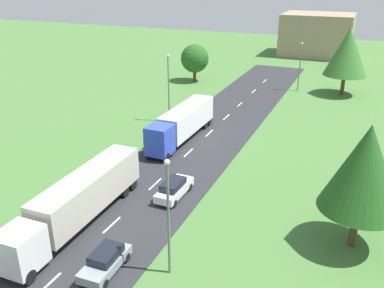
# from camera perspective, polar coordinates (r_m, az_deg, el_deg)

# --- Properties ---
(road) EXTENTS (10.00, 140.00, 0.06)m
(road) POSITION_cam_1_polar(r_m,az_deg,el_deg) (29.12, -19.36, -18.02)
(road) COLOR #2B2B30
(road) RESTS_ON ground
(truck_second) EXTENTS (2.76, 14.90, 3.74)m
(truck_second) POSITION_cam_1_polar(r_m,az_deg,el_deg) (33.28, -15.26, -7.34)
(truck_second) COLOR white
(truck_second) RESTS_ON road
(truck_third) EXTENTS (2.66, 13.51, 3.68)m
(truck_third) POSITION_cam_1_polar(r_m,az_deg,el_deg) (47.88, -1.37, 2.96)
(truck_third) COLOR blue
(truck_third) RESTS_ON road
(car_third) EXTENTS (1.90, 4.16, 1.54)m
(car_third) POSITION_cam_1_polar(r_m,az_deg,el_deg) (28.76, -11.86, -15.51)
(car_third) COLOR #8C939E
(car_third) RESTS_ON road
(car_fourth) EXTENTS (1.81, 4.62, 1.61)m
(car_fourth) POSITION_cam_1_polar(r_m,az_deg,el_deg) (36.31, -2.50, -6.14)
(car_fourth) COLOR white
(car_fourth) RESTS_ON road
(lamppost_second) EXTENTS (0.36, 0.36, 8.27)m
(lamppost_second) POSITION_cam_1_polar(r_m,az_deg,el_deg) (25.98, -3.29, -9.45)
(lamppost_second) COLOR slate
(lamppost_second) RESTS_ON ground
(lamppost_third) EXTENTS (0.36, 0.36, 8.87)m
(lamppost_third) POSITION_cam_1_polar(r_m,az_deg,el_deg) (53.49, -3.26, 8.14)
(lamppost_third) COLOR slate
(lamppost_third) RESTS_ON ground
(lamppost_fourth) EXTENTS (0.36, 0.36, 7.91)m
(lamppost_fourth) POSITION_cam_1_polar(r_m,az_deg,el_deg) (70.45, 14.70, 10.62)
(lamppost_fourth) COLOR slate
(lamppost_fourth) RESTS_ON ground
(tree_birch) EXTENTS (6.69, 6.69, 10.52)m
(tree_birch) POSITION_cam_1_polar(r_m,az_deg,el_deg) (69.77, 20.69, 11.81)
(tree_birch) COLOR #513823
(tree_birch) RESTS_ON ground
(tree_pine) EXTENTS (4.94, 4.94, 6.58)m
(tree_pine) POSITION_cam_1_polar(r_m,az_deg,el_deg) (74.42, 0.38, 11.71)
(tree_pine) COLOR #513823
(tree_pine) RESTS_ON ground
(tree_ash) EXTENTS (5.66, 5.66, 9.35)m
(tree_ash) POSITION_cam_1_polar(r_m,az_deg,el_deg) (30.10, 22.75, -3.10)
(tree_ash) COLOR #513823
(tree_ash) RESTS_ON ground
(distant_building) EXTENTS (15.59, 12.58, 9.42)m
(distant_building) POSITION_cam_1_polar(r_m,az_deg,el_deg) (103.17, 16.87, 14.25)
(distant_building) COLOR #9E846B
(distant_building) RESTS_ON ground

